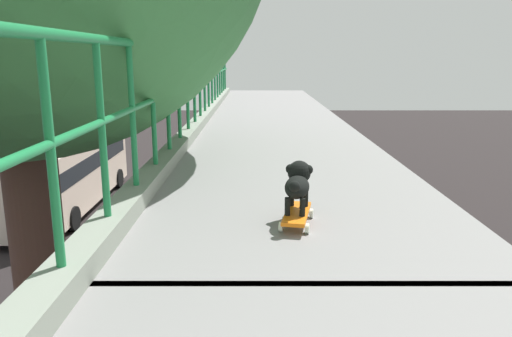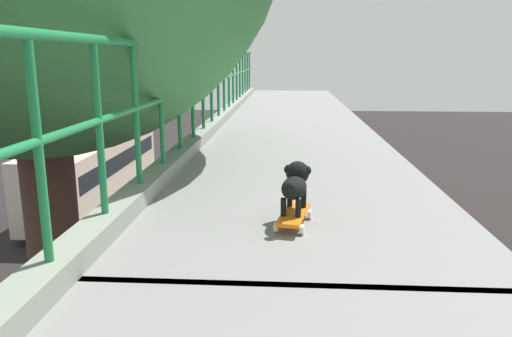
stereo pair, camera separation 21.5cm
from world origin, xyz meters
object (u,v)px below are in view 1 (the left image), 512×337
city_bus (68,171)px  toy_skateboard (298,215)px  car_black_fifth (76,284)px  small_dog (299,182)px

city_bus → toy_skateboard: 20.05m
car_black_fifth → toy_skateboard: size_ratio=7.92×
toy_skateboard → small_dog: 0.21m
city_bus → small_dog: small_dog is taller
small_dog → car_black_fifth: bearing=119.9°
city_bus → toy_skateboard: bearing=-64.4°
car_black_fifth → small_dog: 11.31m
city_bus → small_dog: (8.50, -17.69, 4.06)m
city_bus → toy_skateboard: toy_skateboard is taller
car_black_fifth → small_dog: size_ratio=9.55×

